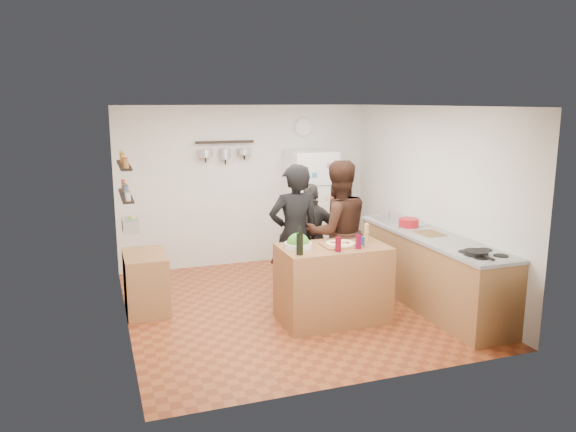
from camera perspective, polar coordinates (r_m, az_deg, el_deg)
name	(u,v)px	position (r m, az deg, el deg)	size (l,w,h in m)	color
room_shell	(281,204)	(7.26, -0.75, 1.21)	(4.20, 4.20, 4.20)	brown
prep_island	(333,283)	(6.67, 4.58, -6.84)	(1.25, 0.72, 0.91)	olive
pizza_board	(340,245)	(6.55, 5.35, -2.95)	(0.42, 0.34, 0.02)	brown
pizza	(341,243)	(6.54, 5.36, -2.79)	(0.34, 0.34, 0.02)	beige
salad_bowl	(298,245)	(6.42, 1.03, -3.00)	(0.31, 0.31, 0.06)	silver
wine_bottle	(300,244)	(6.13, 1.20, -2.89)	(0.08, 0.08, 0.23)	black
wine_glass_near	(338,244)	(6.28, 5.12, -2.88)	(0.07, 0.07, 0.17)	#580715
wine_glass_far	(358,242)	(6.43, 7.17, -2.60)	(0.07, 0.07, 0.16)	#570721
pepper_mill	(367,234)	(6.75, 7.98, -1.86)	(0.06, 0.06, 0.18)	#A88746
salt_canister	(362,242)	(6.54, 7.48, -2.59)	(0.07, 0.07, 0.11)	navy
person_left	(295,236)	(7.00, 0.67, -2.05)	(0.66, 0.43, 1.81)	black
person_center	(337,232)	(7.16, 5.00, -1.68)	(0.89, 0.70, 1.84)	black
person_back	(311,239)	(7.54, 2.39, -2.31)	(0.88, 0.36, 1.49)	#2E2B29
counter_run	(432,271)	(7.36, 14.38, -5.43)	(0.63, 2.63, 0.90)	#9E7042
stove_top	(483,255)	(6.50, 19.20, -3.76)	(0.60, 0.62, 0.02)	white
skillet	(476,253)	(6.42, 18.56, -3.57)	(0.26, 0.26, 0.05)	black
sink	(399,222)	(7.94, 11.18, -0.57)	(0.50, 0.80, 0.03)	silver
cutting_board	(430,234)	(7.30, 14.23, -1.82)	(0.30, 0.40, 0.02)	olive
red_bowl	(409,223)	(7.62, 12.16, -0.67)	(0.26, 0.26, 0.11)	#AA131B
fridge	(310,208)	(8.90, 2.27, 0.85)	(0.70, 0.68, 1.80)	white
wall_clock	(303,127)	(9.06, 1.56, 9.02)	(0.30, 0.30, 0.03)	silver
spice_shelf_lower	(126,196)	(6.67, -16.15, 2.00)	(0.12, 1.00, 0.03)	black
spice_shelf_upper	(124,165)	(6.63, -16.32, 4.99)	(0.12, 1.00, 0.03)	black
produce_basket	(130,225)	(6.74, -15.73, -0.91)	(0.18, 0.35, 0.14)	silver
side_table	(146,282)	(7.18, -14.23, -6.55)	(0.50, 0.80, 0.73)	#9C7341
pot_rack	(225,142)	(8.62, -6.43, 7.48)	(0.90, 0.04, 0.04)	black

